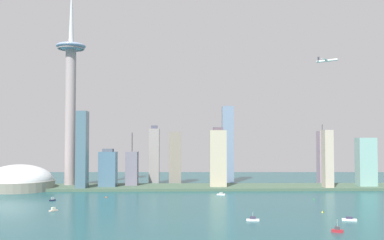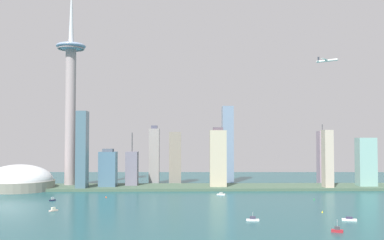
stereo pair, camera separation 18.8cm
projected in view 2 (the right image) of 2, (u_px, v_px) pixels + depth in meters
waterfront_pier at (223, 187)px, 675.99m from camera, size 850.68×77.88×3.90m
observation_tower at (71, 87)px, 696.80m from camera, size 45.28×45.28×329.01m
stadium_dome at (19, 182)px, 653.20m from camera, size 100.80×100.80×46.12m
skyscraper_0 at (175, 158)px, 744.03m from camera, size 19.63×22.03×85.28m
skyscraper_1 at (323, 157)px, 750.06m from camera, size 15.04×20.58×98.16m
skyscraper_2 at (82, 152)px, 744.09m from camera, size 14.75×13.65×110.78m
skyscraper_4 at (366, 163)px, 675.96m from camera, size 26.45×20.79×75.79m
skyscraper_5 at (154, 156)px, 741.28m from camera, size 16.64×17.99×95.89m
skyscraper_6 at (82, 151)px, 651.76m from camera, size 14.68×23.27×114.31m
skyscraper_8 at (108, 170)px, 670.20m from camera, size 25.06×24.34×59.42m
skyscraper_9 at (328, 160)px, 658.10m from camera, size 12.57×18.98×87.07m
skyscraper_11 at (228, 144)px, 760.06m from camera, size 18.43×24.56×128.91m
skyscraper_12 at (218, 159)px, 667.27m from camera, size 24.41×13.71×91.15m
skyscraper_13 at (132, 169)px, 687.76m from camera, size 17.87×23.08×83.51m
boat_1 at (221, 194)px, 596.21m from camera, size 11.77×7.50×3.57m
boat_3 at (53, 199)px, 543.01m from camera, size 7.40×6.44×4.28m
boat_4 at (253, 219)px, 410.41m from camera, size 11.96×4.09×8.09m
boat_5 at (337, 230)px, 360.61m from camera, size 9.76×6.82×10.37m
boat_6 at (349, 219)px, 411.35m from camera, size 13.61×7.32×3.55m
boat_7 at (53, 210)px, 465.23m from camera, size 8.31×9.03×3.92m
channel_buoy_0 at (322, 212)px, 455.99m from camera, size 1.83×1.83×1.87m
channel_buoy_1 at (314, 199)px, 548.91m from camera, size 1.14×1.14×2.11m
channel_buoy_2 at (106, 197)px, 571.01m from camera, size 1.86×1.86×2.06m
airplane at (327, 60)px, 598.73m from camera, size 24.71×23.68×7.89m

